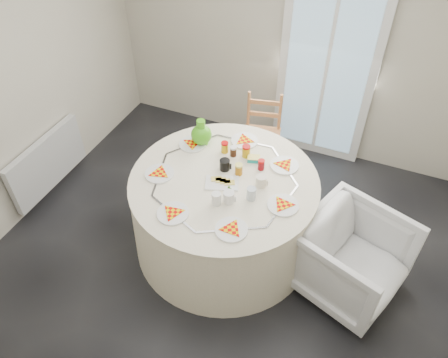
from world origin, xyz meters
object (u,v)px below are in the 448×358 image
at_px(radiator, 48,163).
at_px(table, 224,214).
at_px(armchair, 352,257).
at_px(green_pitcher, 201,136).
at_px(wooden_chair, 262,133).

xyz_separation_m(radiator, table, (1.91, 0.07, -0.01)).
height_order(armchair, green_pitcher, green_pitcher).
relative_size(radiator, table, 0.61).
bearing_deg(radiator, table, 2.15).
bearing_deg(radiator, green_pitcher, 16.23).
bearing_deg(armchair, wooden_chair, 65.42).
xyz_separation_m(table, wooden_chair, (-0.05, 1.13, 0.09)).
bearing_deg(wooden_chair, green_pitcher, -126.42).
xyz_separation_m(wooden_chair, green_pitcher, (-0.33, -0.76, 0.40)).
bearing_deg(wooden_chair, radiator, -160.01).
relative_size(radiator, green_pitcher, 4.12).
bearing_deg(radiator, armchair, 0.58).
height_order(radiator, table, table).
height_order(table, green_pitcher, green_pitcher).
height_order(radiator, green_pitcher, green_pitcher).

